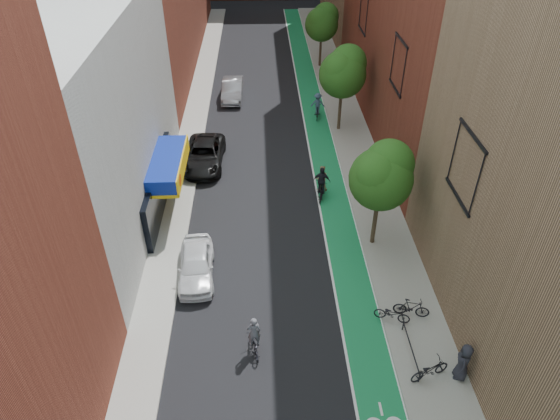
{
  "coord_description": "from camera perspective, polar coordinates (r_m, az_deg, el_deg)",
  "views": [
    {
      "loc": [
        -0.56,
        -11.56,
        18.46
      ],
      "look_at": [
        0.41,
        11.42,
        1.5
      ],
      "focal_mm": 32.0,
      "sensor_mm": 36.0,
      "label": 1
    }
  ],
  "objects": [
    {
      "name": "sidewalk_right",
      "position": [
        42.41,
        7.53,
        10.39
      ],
      "size": [
        3.0,
        68.0,
        0.15
      ],
      "primitive_type": "cube",
      "color": "gray",
      "rests_on": "ground"
    },
    {
      "name": "cyclist_lane_far",
      "position": [
        42.02,
        4.32,
        11.65
      ],
      "size": [
        1.23,
        1.9,
        2.12
      ],
      "rotation": [
        0.0,
        0.0,
        3.0
      ],
      "color": "black",
      "rests_on": "ground"
    },
    {
      "name": "parked_bike_mid",
      "position": [
        24.93,
        14.8,
        -10.75
      ],
      "size": [
        1.78,
        0.91,
        1.03
      ],
      "primitive_type": "imported",
      "rotation": [
        0.0,
        0.0,
        1.31
      ],
      "color": "black",
      "rests_on": "sidewalk_right"
    },
    {
      "name": "building_left_white",
      "position": [
        30.29,
        -22.65,
        9.24
      ],
      "size": [
        8.0,
        20.0,
        12.0
      ],
      "primitive_type": "cube",
      "color": "silver",
      "rests_on": "ground"
    },
    {
      "name": "sidewalk_left",
      "position": [
        42.17,
        -9.74,
        10.01
      ],
      "size": [
        2.0,
        68.0,
        0.15
      ],
      "primitive_type": "cube",
      "color": "gray",
      "rests_on": "ground"
    },
    {
      "name": "cyclist_lane_mid",
      "position": [
        31.8,
        4.78,
        2.68
      ],
      "size": [
        1.17,
        1.78,
        2.21
      ],
      "rotation": [
        0.0,
        0.0,
        2.89
      ],
      "color": "black",
      "rests_on": "ground"
    },
    {
      "name": "parked_car_silver",
      "position": [
        45.75,
        -5.45,
        13.55
      ],
      "size": [
        1.85,
        4.99,
        1.63
      ],
      "primitive_type": "imported",
      "rotation": [
        0.0,
        0.0,
        -0.03
      ],
      "color": "gray",
      "rests_on": "ground"
    },
    {
      "name": "pedestrian",
      "position": [
        22.93,
        20.23,
        -15.97
      ],
      "size": [
        0.88,
        1.08,
        1.92
      ],
      "primitive_type": "imported",
      "rotation": [
        0.0,
        0.0,
        -1.9
      ],
      "color": "#22222A",
      "rests_on": "sidewalk_right"
    },
    {
      "name": "tree_mid",
      "position": [
        38.58,
        7.25,
        15.52
      ],
      "size": [
        3.55,
        3.53,
        6.74
      ],
      "color": "#332619",
      "rests_on": "ground"
    },
    {
      "name": "tree_near",
      "position": [
        26.36,
        11.6,
        4.0
      ],
      "size": [
        3.4,
        3.36,
        6.42
      ],
      "color": "#332619",
      "rests_on": "ground"
    },
    {
      "name": "tree_far",
      "position": [
        51.88,
        4.85,
        20.67
      ],
      "size": [
        3.3,
        3.25,
        6.21
      ],
      "color": "#332619",
      "rests_on": "ground"
    },
    {
      "name": "parked_car_white",
      "position": [
        26.49,
        -9.57,
        -6.17
      ],
      "size": [
        2.07,
        4.56,
        1.52
      ],
      "primitive_type": "imported",
      "rotation": [
        0.0,
        0.0,
        0.06
      ],
      "color": "white",
      "rests_on": "ground"
    },
    {
      "name": "cyclist_lead",
      "position": [
        22.85,
        -2.96,
        -14.66
      ],
      "size": [
        0.83,
        1.66,
        2.05
      ],
      "rotation": [
        0.0,
        0.0,
        3.32
      ],
      "color": "black",
      "rests_on": "ground"
    },
    {
      "name": "ground",
      "position": [
        21.79,
        0.2,
        -21.52
      ],
      "size": [
        160.0,
        160.0,
        0.0
      ],
      "primitive_type": "plane",
      "color": "black",
      "rests_on": "ground"
    },
    {
      "name": "bike_lane",
      "position": [
        42.09,
        4.11,
        10.3
      ],
      "size": [
        2.0,
        68.0,
        0.01
      ],
      "primitive_type": "cube",
      "color": "#157B44",
      "rests_on": "ground"
    },
    {
      "name": "parked_bike_near",
      "position": [
        22.87,
        16.75,
        -17.08
      ],
      "size": [
        1.94,
        1.22,
        0.96
      ],
      "primitive_type": "imported",
      "rotation": [
        0.0,
        0.0,
        1.91
      ],
      "color": "black",
      "rests_on": "sidewalk_right"
    },
    {
      "name": "parked_bike_far",
      "position": [
        24.56,
        12.7,
        -11.47
      ],
      "size": [
        1.8,
        1.12,
        0.89
      ],
      "primitive_type": "imported",
      "rotation": [
        0.0,
        0.0,
        1.23
      ],
      "color": "black",
      "rests_on": "sidewalk_right"
    },
    {
      "name": "parked_car_black",
      "position": [
        35.67,
        -8.66,
        6.26
      ],
      "size": [
        2.82,
        5.77,
        1.58
      ],
      "primitive_type": "imported",
      "rotation": [
        0.0,
        0.0,
        -0.03
      ],
      "color": "black",
      "rests_on": "ground"
    },
    {
      "name": "cyclist_lane_near",
      "position": [
        32.07,
        4.71,
        3.1
      ],
      "size": [
        0.87,
        1.69,
        2.13
      ],
      "rotation": [
        0.0,
        0.0,
        3.13
      ],
      "color": "black",
      "rests_on": "ground"
    }
  ]
}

